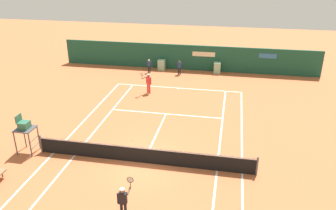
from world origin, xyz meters
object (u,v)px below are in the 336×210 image
(ball_kid_right_post, at_px, (179,67))
(tennis_ball_by_sideline, at_px, (133,140))
(tennis_ball_near_service_line, at_px, (162,123))
(player_near_side, at_px, (123,200))
(umpire_chair, at_px, (25,128))
(player_on_baseline, at_px, (148,82))
(ball_kid_centre_post, at_px, (149,65))

(ball_kid_right_post, height_order, tennis_ball_by_sideline, ball_kid_right_post)
(ball_kid_right_post, xyz_separation_m, tennis_ball_near_service_line, (0.47, -10.37, -0.74))
(player_near_side, distance_m, tennis_ball_near_service_line, 9.24)
(umpire_chair, distance_m, tennis_ball_near_service_line, 8.57)
(umpire_chair, bearing_deg, tennis_ball_by_sideline, 114.00)
(umpire_chair, xyz_separation_m, player_on_baseline, (4.56, 10.24, -0.57))
(player_on_baseline, distance_m, ball_kid_right_post, 5.47)
(ball_kid_centre_post, xyz_separation_m, ball_kid_right_post, (2.93, 0.00, 0.02))
(umpire_chair, height_order, tennis_ball_by_sideline, umpire_chair)
(umpire_chair, relative_size, ball_kid_centre_post, 1.76)
(player_near_side, bearing_deg, ball_kid_centre_post, 98.44)
(tennis_ball_by_sideline, bearing_deg, ball_kid_centre_post, 99.34)
(umpire_chair, bearing_deg, player_near_side, 59.57)
(ball_kid_right_post, bearing_deg, umpire_chair, 65.67)
(tennis_ball_near_service_line, bearing_deg, ball_kid_centre_post, 108.18)
(tennis_ball_by_sideline, bearing_deg, tennis_ball_near_service_line, 64.25)
(ball_kid_centre_post, bearing_deg, tennis_ball_near_service_line, 107.60)
(player_near_side, bearing_deg, player_on_baseline, 97.53)
(umpire_chair, relative_size, player_near_side, 1.31)
(player_on_baseline, xyz_separation_m, tennis_ball_near_service_line, (2.19, -5.18, -0.95))
(player_on_baseline, relative_size, ball_kid_right_post, 1.37)
(ball_kid_centre_post, xyz_separation_m, tennis_ball_near_service_line, (3.41, -10.37, -0.73))
(tennis_ball_by_sideline, height_order, tennis_ball_near_service_line, same)
(player_on_baseline, relative_size, tennis_ball_by_sideline, 27.25)
(player_on_baseline, bearing_deg, ball_kid_right_post, -83.91)
(player_near_side, relative_size, tennis_ball_near_service_line, 26.04)
(ball_kid_centre_post, distance_m, tennis_ball_by_sideline, 13.19)
(umpire_chair, height_order, player_near_side, umpire_chair)
(tennis_ball_near_service_line, bearing_deg, tennis_ball_by_sideline, -115.75)
(player_on_baseline, xyz_separation_m, player_near_side, (2.48, -14.37, -0.06))
(player_near_side, height_order, ball_kid_right_post, player_near_side)
(player_on_baseline, height_order, tennis_ball_near_service_line, player_on_baseline)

